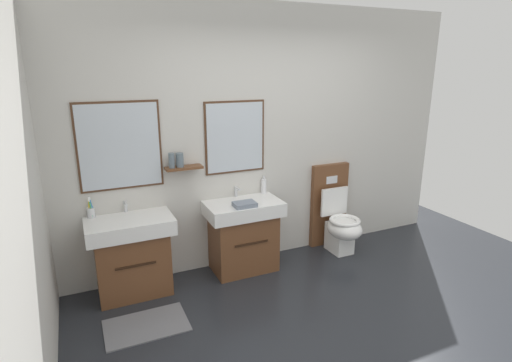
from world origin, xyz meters
name	(u,v)px	position (x,y,z in m)	size (l,w,h in m)	color
ground_plane	(360,346)	(0.00, 0.00, -0.05)	(5.83, 4.83, 0.10)	#23262B
wall_back	(264,137)	(-0.02, 1.76, 1.37)	(4.63, 0.27, 2.73)	beige
wall_left	(3,227)	(-2.26, 0.00, 1.37)	(0.12, 3.63, 2.73)	beige
bath_mat	(146,325)	(-1.52, 0.90, 0.01)	(0.68, 0.44, 0.01)	slate
vanity_sink_left	(132,254)	(-1.52, 1.49, 0.41)	(0.78, 0.49, 0.76)	brown
tap_on_left_sink	(126,205)	(-1.52, 1.67, 0.83)	(0.03, 0.13, 0.11)	silver
vanity_sink_right	(243,234)	(-0.39, 1.49, 0.41)	(0.78, 0.49, 0.76)	brown
tap_on_right_sink	(236,191)	(-0.39, 1.67, 0.83)	(0.03, 0.13, 0.11)	silver
toilet	(336,219)	(0.80, 1.50, 0.38)	(0.48, 0.62, 1.00)	brown
toothbrush_cup	(91,212)	(-1.83, 1.66, 0.82)	(0.07, 0.07, 0.20)	silver
soap_dispenser	(264,186)	(-0.06, 1.67, 0.84)	(0.06, 0.06, 0.20)	white
folded_hand_towel	(245,204)	(-0.43, 1.35, 0.78)	(0.22, 0.16, 0.04)	gray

